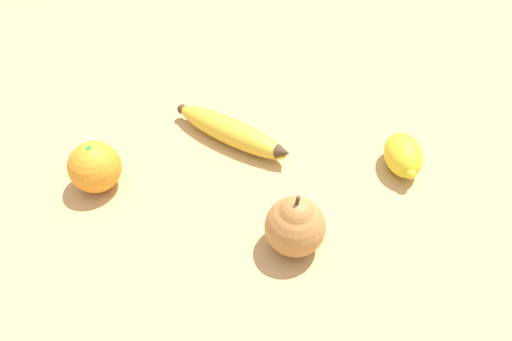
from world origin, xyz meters
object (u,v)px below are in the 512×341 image
(orange, at_px, (95,167))
(pear, at_px, (295,225))
(banana, at_px, (232,132))
(lemon, at_px, (403,155))

(orange, relative_size, pear, 0.77)
(banana, distance_m, orange, 0.22)
(banana, height_order, orange, orange)
(orange, bearing_deg, lemon, -124.43)
(banana, height_order, pear, pear)
(lemon, bearing_deg, banana, 38.37)
(banana, distance_m, pear, 0.22)
(banana, distance_m, lemon, 0.27)
(banana, xyz_separation_m, pear, (-0.21, 0.06, 0.02))
(banana, relative_size, orange, 2.83)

